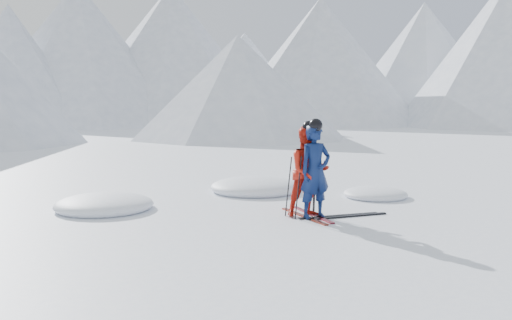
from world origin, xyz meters
TOP-DOWN VIEW (x-y plane):
  - ground at (0.00, 0.00)m, footprint 160.00×160.00m
  - mountain_range at (5.71, 35.31)m, footprint 106.15×62.94m
  - skier_blue at (-1.37, -0.46)m, footprint 0.73×0.55m
  - skier_red at (-1.35, -0.24)m, footprint 1.01×0.89m
  - pole_blue_left at (-1.67, -0.31)m, footprint 0.12×0.09m
  - pole_blue_right at (-1.12, -0.21)m, footprint 0.12×0.07m
  - pole_red_left at (-1.65, 0.01)m, footprint 0.12×0.09m
  - pole_red_right at (-1.05, -0.09)m, footprint 0.12×0.08m
  - ski_worn_left at (-1.47, -0.24)m, footprint 0.51×1.67m
  - ski_worn_right at (-1.23, -0.24)m, footprint 0.62×1.64m
  - ski_loose_a at (-0.90, -0.65)m, footprint 1.63×0.66m
  - ski_loose_b at (-0.80, -0.80)m, footprint 1.65×0.61m
  - snow_lumps at (-1.47, 2.45)m, footprint 7.41×4.35m

SIDE VIEW (x-z plane):
  - ground at x=0.00m, z-range 0.00..0.00m
  - snow_lumps at x=-1.47m, z-range -0.25..0.25m
  - ski_worn_left at x=-1.47m, z-range 0.00..0.03m
  - ski_worn_right at x=-1.23m, z-range 0.00..0.03m
  - ski_loose_a at x=-0.90m, z-range 0.00..0.03m
  - ski_loose_b at x=-0.80m, z-range 0.00..0.03m
  - pole_red_left at x=-1.65m, z-range 0.00..1.18m
  - pole_red_right at x=-1.05m, z-range 0.00..1.18m
  - pole_blue_right at x=-1.12m, z-range 0.00..1.21m
  - pole_blue_left at x=-1.67m, z-range 0.00..1.21m
  - skier_red at x=-1.35m, z-range 0.00..1.77m
  - skier_blue at x=-1.37m, z-range 0.00..1.82m
  - mountain_range at x=5.71m, z-range -1.04..14.49m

